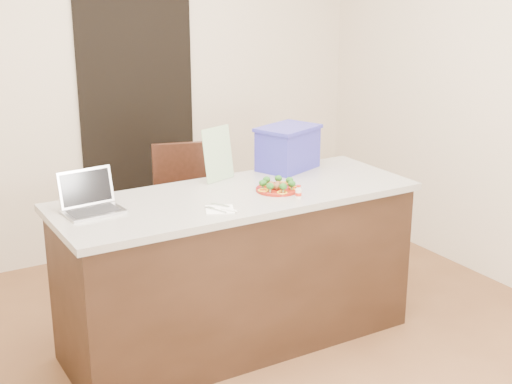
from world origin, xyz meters
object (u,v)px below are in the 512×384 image
plate (277,189)px  yogurt_bottle (298,193)px  chair (194,209)px  blue_box (288,148)px  laptop (90,200)px  napkin (220,210)px  island (238,269)px

plate → yogurt_bottle: yogurt_bottle is taller
yogurt_bottle → chair: (-0.13, 1.06, -0.38)m
blue_box → chair: size_ratio=0.45×
laptop → blue_box: blue_box is taller
napkin → yogurt_bottle: bearing=-4.1°
plate → napkin: (-0.44, -0.14, -0.01)m
plate → island: bearing=161.8°
island → napkin: bearing=-136.0°
yogurt_bottle → blue_box: 0.61m
plate → laptop: size_ratio=0.79×
napkin → blue_box: 0.91m
blue_box → laptop: bearing=165.8°
plate → yogurt_bottle: bearing=-81.4°
plate → chair: size_ratio=0.24×
yogurt_bottle → blue_box: (0.28, 0.54, 0.11)m
blue_box → chair: blue_box is taller
yogurt_bottle → laptop: bearing=160.3°
napkin → chair: chair is taller
chair → yogurt_bottle: bearing=-66.2°
plate → laptop: 1.04m
island → chair: 0.83m
island → blue_box: blue_box is taller
plate → blue_box: size_ratio=0.55×
laptop → napkin: bearing=-35.8°
plate → napkin: size_ratio=1.70×
yogurt_bottle → laptop: 1.12m
yogurt_bottle → blue_box: bearing=62.8°
laptop → chair: size_ratio=0.31×
laptop → plate: bearing=-16.3°
yogurt_bottle → chair: bearing=97.2°
island → yogurt_bottle: size_ratio=28.15×
napkin → chair: 1.14m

